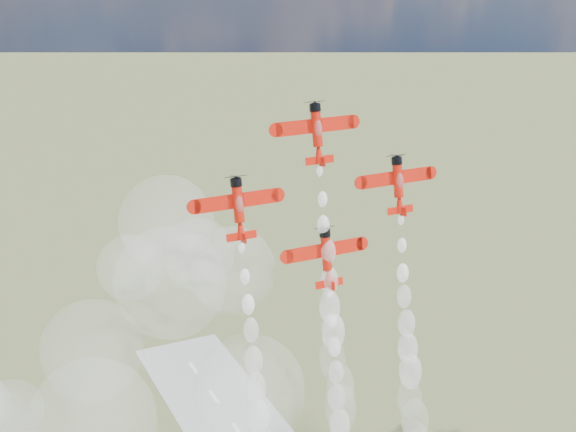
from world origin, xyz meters
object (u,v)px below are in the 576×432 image
(plane_lead, at_px, (317,132))
(plane_right, at_px, (398,183))
(plane_left, at_px, (238,207))
(plane_slot, at_px, (327,256))

(plane_lead, xyz_separation_m, plane_right, (14.45, -1.98, -9.92))
(plane_left, bearing_deg, plane_lead, 7.79)
(plane_left, relative_size, plane_slot, 1.00)
(plane_slot, bearing_deg, plane_right, 7.79)
(plane_lead, xyz_separation_m, plane_left, (-14.45, -1.98, -9.92))
(plane_lead, height_order, plane_right, plane_lead)
(plane_lead, relative_size, plane_right, 1.00)
(plane_left, distance_m, plane_right, 28.90)
(plane_slot, bearing_deg, plane_lead, 90.00)
(plane_left, height_order, plane_right, same)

